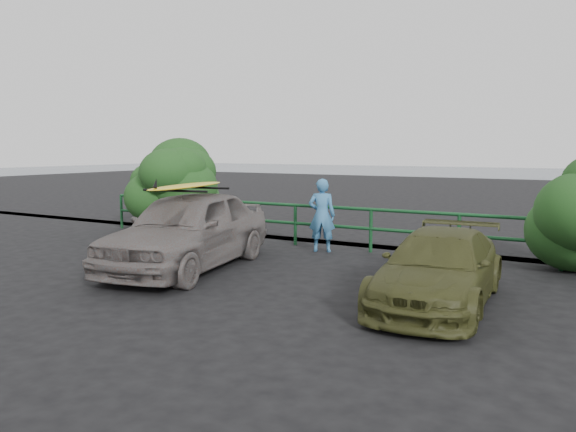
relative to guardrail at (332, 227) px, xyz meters
name	(u,v)px	position (x,y,z in m)	size (l,w,h in m)	color
ground	(201,295)	(0.00, -5.00, -0.52)	(80.00, 80.00, 0.00)	black
ocean	(548,171)	(0.00, 55.00, -0.52)	(200.00, 200.00, 0.00)	slate
guardrail	(332,227)	(0.00, 0.00, 0.00)	(14.00, 0.08, 1.04)	#134520
shrub_left	(186,189)	(-4.80, 0.40, 0.71)	(3.20, 2.40, 2.46)	#1F491A
shrub_right	(566,204)	(5.00, 0.50, 0.77)	(3.20, 2.40, 2.57)	#1F491A
sedan	(188,230)	(-1.53, -3.48, 0.27)	(1.86, 4.63, 1.58)	#655C5A
olive_vehicle	(439,268)	(3.53, -3.61, 0.04)	(1.58, 3.89, 1.13)	#3C3E1B
man	(322,215)	(-0.03, -0.47, 0.34)	(0.62, 0.41, 1.71)	teal
roof_rack	(187,189)	(-1.53, -3.48, 1.08)	(1.39, 0.97, 0.05)	black
surfboard	(187,186)	(-1.53, -3.48, 1.14)	(0.56, 2.69, 0.08)	yellow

